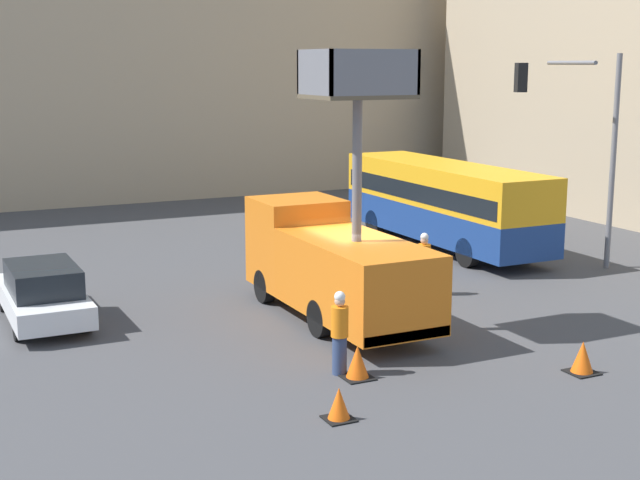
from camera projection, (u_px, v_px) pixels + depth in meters
ground_plane at (363, 317)px, 23.66m from camera, size 120.00×120.00×0.00m
building_backdrop_far at (116, 51)px, 46.07m from camera, size 44.00×10.00×14.48m
utility_truck at (334, 260)px, 23.19m from camera, size 2.36×7.15×6.95m
city_bus at (444, 199)px, 32.37m from camera, size 2.57×10.12×3.04m
traffic_light_pole at (583, 127)px, 28.29m from camera, size 3.44×3.18×6.94m
road_worker_near_truck at (340, 333)px, 19.15m from camera, size 0.38×0.38×1.85m
road_worker_directing at (424, 264)px, 25.78m from camera, size 0.38×0.38×1.83m
traffic_cone_near_truck at (582, 358)px, 19.32m from camera, size 0.63×0.63×0.72m
traffic_cone_mid_road at (339, 405)px, 16.79m from camera, size 0.56×0.56×0.64m
traffic_cone_far_side at (357, 363)px, 19.00m from camera, size 0.64×0.64×0.73m
parked_car_curbside at (43, 293)px, 23.08m from camera, size 1.87×4.72×1.55m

